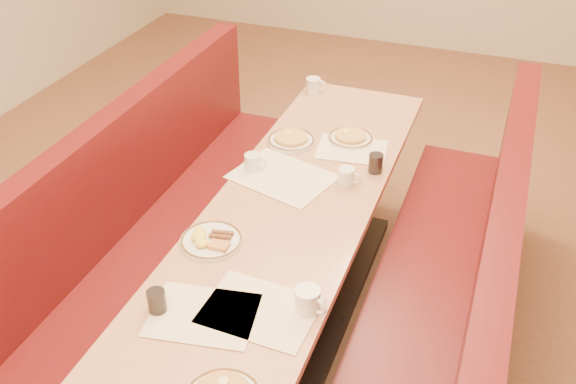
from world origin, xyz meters
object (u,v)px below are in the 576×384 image
(diner_table, at_px, (293,265))
(coffee_mug_a, at_px, (308,300))
(eggs_plate, at_px, (210,240))
(soda_tumbler_mid, at_px, (376,163))
(soda_tumbler_near, at_px, (157,301))
(coffee_mug_c, at_px, (347,177))
(booth_right, at_px, (446,305))
(coffee_mug_d, at_px, (314,85))
(booth_left, at_px, (160,235))
(coffee_mug_b, at_px, (253,162))

(diner_table, relative_size, coffee_mug_a, 19.48)
(eggs_plate, xyz_separation_m, soda_tumbler_mid, (0.50, 0.77, 0.03))
(eggs_plate, xyz_separation_m, soda_tumbler_near, (-0.00, -0.42, 0.03))
(coffee_mug_a, relative_size, soda_tumbler_mid, 1.35)
(eggs_plate, distance_m, soda_tumbler_mid, 0.92)
(soda_tumbler_mid, bearing_deg, soda_tumbler_near, -112.97)
(coffee_mug_a, xyz_separation_m, coffee_mug_c, (-0.10, 0.84, -0.01))
(soda_tumbler_mid, bearing_deg, coffee_mug_a, -89.79)
(booth_right, distance_m, soda_tumbler_near, 1.33)
(coffee_mug_d, bearing_deg, booth_left, -134.35)
(coffee_mug_c, bearing_deg, soda_tumbler_near, -111.02)
(booth_right, distance_m, coffee_mug_c, 0.73)
(booth_right, distance_m, eggs_plate, 1.11)
(booth_right, xyz_separation_m, coffee_mug_c, (-0.55, 0.22, 0.43))
(coffee_mug_a, relative_size, coffee_mug_d, 1.09)
(eggs_plate, height_order, coffee_mug_d, coffee_mug_d)
(coffee_mug_b, height_order, soda_tumbler_near, soda_tumbler_near)
(diner_table, relative_size, soda_tumbler_near, 27.02)
(booth_right, bearing_deg, coffee_mug_d, 132.49)
(booth_left, xyz_separation_m, soda_tumbler_near, (0.51, -0.82, 0.43))
(eggs_plate, xyz_separation_m, coffee_mug_b, (-0.06, 0.58, 0.03))
(coffee_mug_a, bearing_deg, diner_table, 133.87)
(booth_left, bearing_deg, coffee_mug_c, 13.36)
(soda_tumbler_near, bearing_deg, coffee_mug_a, 20.41)
(coffee_mug_c, relative_size, soda_tumbler_near, 1.21)
(diner_table, height_order, eggs_plate, eggs_plate)
(booth_left, height_order, coffee_mug_a, booth_left)
(booth_left, bearing_deg, booth_right, 0.00)
(coffee_mug_d, bearing_deg, eggs_plate, -109.69)
(coffee_mug_c, xyz_separation_m, soda_tumbler_near, (-0.41, -1.03, 0.00))
(eggs_plate, bearing_deg, coffee_mug_b, 95.62)
(eggs_plate, distance_m, soda_tumbler_near, 0.42)
(soda_tumbler_mid, bearing_deg, diner_table, -126.84)
(booth_right, bearing_deg, eggs_plate, -157.34)
(booth_left, height_order, soda_tumbler_near, booth_left)
(coffee_mug_a, relative_size, soda_tumbler_near, 1.39)
(diner_table, relative_size, coffee_mug_b, 23.35)
(coffee_mug_c, bearing_deg, booth_right, -21.09)
(diner_table, relative_size, booth_right, 1.00)
(coffee_mug_c, bearing_deg, diner_table, -129.49)
(coffee_mug_b, bearing_deg, coffee_mug_c, -13.48)
(coffee_mug_a, bearing_deg, coffee_mug_d, 127.48)
(coffee_mug_c, distance_m, coffee_mug_d, 1.00)
(eggs_plate, relative_size, coffee_mug_a, 2.02)
(coffee_mug_c, xyz_separation_m, soda_tumbler_mid, (0.10, 0.16, 0.00))
(coffee_mug_d, xyz_separation_m, soda_tumbler_near, (0.05, -1.92, -0.00))
(coffee_mug_a, bearing_deg, coffee_mug_b, 144.09)
(booth_right, distance_m, soda_tumbler_mid, 0.73)
(diner_table, xyz_separation_m, booth_left, (-0.73, 0.00, -0.01))
(coffee_mug_c, bearing_deg, coffee_mug_d, 117.83)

